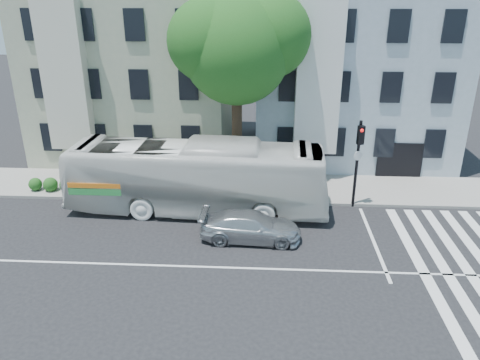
{
  "coord_description": "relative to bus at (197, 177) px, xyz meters",
  "views": [
    {
      "loc": [
        1.55,
        -16.04,
        10.62
      ],
      "look_at": [
        0.45,
        3.51,
        2.4
      ],
      "focal_mm": 35.0,
      "sensor_mm": 36.0,
      "label": 1
    }
  ],
  "objects": [
    {
      "name": "street_tree",
      "position": [
        1.85,
        3.54,
        6.03
      ],
      "size": [
        7.3,
        5.9,
        11.1
      ],
      "color": "#2D2116",
      "rests_on": "ground"
    },
    {
      "name": "building_right",
      "position": [
        8.79,
        9.8,
        3.7
      ],
      "size": [
        12.0,
        10.0,
        11.0
      ],
      "primitive_type": "cube",
      "color": "#96A9B2",
      "rests_on": "ground"
    },
    {
      "name": "traffic_signal",
      "position": [
        7.94,
        0.74,
        1.15
      ],
      "size": [
        0.46,
        0.54,
        4.57
      ],
      "rotation": [
        0.0,
        0.0,
        0.35
      ],
      "color": "black",
      "rests_on": "ground"
    },
    {
      "name": "bus",
      "position": [
        0.0,
        0.0,
        0.0
      ],
      "size": [
        3.54,
        13.03,
        3.6
      ],
      "primitive_type": "imported",
      "rotation": [
        0.0,
        0.0,
        1.53
      ],
      "color": "silver",
      "rests_on": "ground"
    },
    {
      "name": "ground",
      "position": [
        1.79,
        -5.2,
        -1.8
      ],
      "size": [
        120.0,
        120.0,
        0.0
      ],
      "primitive_type": "plane",
      "color": "black",
      "rests_on": "ground"
    },
    {
      "name": "hedge",
      "position": [
        -4.94,
        1.6,
        -1.3
      ],
      "size": [
        8.36,
        3.37,
        0.7
      ],
      "primitive_type": null,
      "rotation": [
        0.0,
        0.0,
        0.31
      ],
      "color": "#21561C",
      "rests_on": "sidewalk_far"
    },
    {
      "name": "sidewalk_far",
      "position": [
        1.79,
        2.8,
        -1.72
      ],
      "size": [
        80.0,
        4.0,
        0.15
      ],
      "primitive_type": "cube",
      "color": "gray",
      "rests_on": "ground"
    },
    {
      "name": "sedan",
      "position": [
        2.77,
        -2.84,
        -1.15
      ],
      "size": [
        1.99,
        4.56,
        1.3
      ],
      "primitive_type": "imported",
      "rotation": [
        0.0,
        0.0,
        1.53
      ],
      "color": "silver",
      "rests_on": "ground"
    },
    {
      "name": "building_left",
      "position": [
        -5.21,
        9.8,
        3.7
      ],
      "size": [
        12.0,
        10.0,
        11.0
      ],
      "primitive_type": "cube",
      "color": "#9DA48A",
      "rests_on": "ground"
    }
  ]
}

